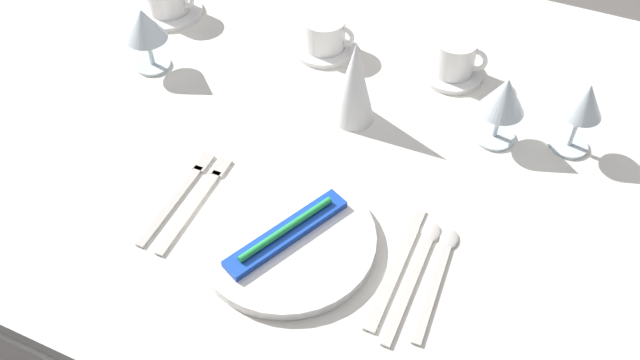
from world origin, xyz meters
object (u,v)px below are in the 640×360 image
Objects in this scene: wine_glass_left at (504,99)px; napkin_folded at (354,82)px; dinner_plate at (287,239)px; coffee_cup_right at (455,56)px; spoon_dessert at (440,269)px; fork_outer at (198,199)px; spoon_soup at (418,266)px; wine_glass_right at (584,104)px; coffee_cup_left at (325,33)px; toothbrush_package at (287,233)px; wine_glass_far at (145,27)px; fork_inner at (180,193)px; dinner_knife at (396,269)px.

wine_glass_left is 0.25m from napkin_folded.
dinner_plate is 2.64× the size of coffee_cup_right.
fork_outer is at bearing -175.59° from spoon_dessert.
wine_glass_right is at bearing 65.64° from spoon_soup.
coffee_cup_left is 0.21m from napkin_folded.
fork_outer is 2.05× the size of coffee_cup_left.
dinner_plate is 0.20m from spoon_soup.
wine_glass_left is at bearing 57.18° from dinner_plate.
wine_glass_left reaches higher than toothbrush_package.
wine_glass_far is (-0.61, 0.24, 0.09)m from spoon_soup.
spoon_soup is 0.32m from wine_glass_left.
coffee_cup_left is (-0.36, 0.41, 0.04)m from spoon_dessert.
spoon_dessert is 0.69m from wine_glass_far.
spoon_dessert reaches higher than fork_inner.
coffee_cup_left is 0.77× the size of wine_glass_right.
napkin_folded is at bearing -51.92° from coffee_cup_left.
fork_inner is at bearing -97.54° from coffee_cup_left.
wine_glass_left is (0.23, 0.35, 0.06)m from toothbrush_package.
napkin_folded is at bearing 133.67° from spoon_dessert.
spoon_soup is 1.67× the size of wine_glass_right.
coffee_cup_left is (-0.33, 0.42, 0.04)m from spoon_soup.
coffee_cup_right is at bearing 59.38° from fork_outer.
wine_glass_right is at bearing 47.66° from toothbrush_package.
fork_inner is 0.34m from napkin_folded.
coffee_cup_left reaches higher than fork_inner.
dinner_plate is 0.42m from wine_glass_left.
fork_inner is 0.55m from wine_glass_left.
coffee_cup_right is at bearing 21.55° from wine_glass_far.
fork_outer is 0.33m from napkin_folded.
wine_glass_right reaches higher than toothbrush_package.
fork_inner is 2.06× the size of coffee_cup_right.
fork_outer is at bearing -176.47° from spoon_soup.
toothbrush_package reaches higher than dinner_plate.
dinner_knife is at bearing 0.61° from fork_inner.
coffee_cup_right reaches higher than spoon_soup.
napkin_folded reaches higher than spoon_dessert.
fork_inner is (-0.03, -0.00, 0.00)m from fork_outer.
spoon_soup is at bearing 34.29° from dinner_knife.
fork_inner is 1.31× the size of napkin_folded.
fork_inner and dinner_knife have the same top height.
dinner_plate is at bearing -72.87° from coffee_cup_left.
toothbrush_package is 1.29× the size of napkin_folded.
napkin_folded is at bearing 61.95° from fork_outer.
napkin_folded is (-0.24, 0.25, 0.08)m from spoon_dessert.
wine_glass_right is at bearing 12.90° from napkin_folded.
dinner_plate is 1.29× the size of spoon_dessert.
dinner_plate is 0.51m from wine_glass_far.
fork_inner is at bearing 175.23° from toothbrush_package.
toothbrush_package is (0.00, 0.00, 0.02)m from dinner_plate.
coffee_cup_right is (0.11, 0.49, 0.03)m from dinner_plate.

